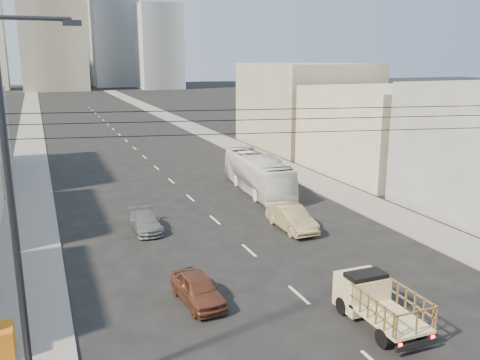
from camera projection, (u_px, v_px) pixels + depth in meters
sidewalk_left at (31, 131)px, 75.37m from camera, size 3.50×180.00×0.12m
sidewalk_right at (184, 123)px, 83.83m from camera, size 3.50×180.00×0.12m
lane_dashes at (130, 144)px, 64.27m from camera, size 0.15×104.00×0.01m
flatbed_pickup at (377, 299)px, 20.88m from camera, size 1.95×4.41×1.90m
city_bus at (258, 174)px, 41.44m from camera, size 3.36×11.01×3.02m
sedan_brown at (198, 289)px, 22.79m from camera, size 1.88×3.98×1.32m
sedan_tan at (292, 218)px, 32.44m from camera, size 1.62×4.62×1.52m
sedan_grey at (146, 222)px, 32.26m from camera, size 1.65×4.03×1.17m
streetlamp_left at (17, 215)px, 14.42m from camera, size 2.36×0.25×12.00m
overhead_wires at (407, 118)px, 15.67m from camera, size 23.01×5.02×0.72m
bldg_right_mid at (383, 131)px, 47.78m from camera, size 11.00×14.00×8.00m
bldg_right_far at (305, 105)px, 62.16m from camera, size 12.00×16.00×10.00m
midrise_ne at (114, 31)px, 185.15m from camera, size 16.00×16.00×40.00m
midrise_back at (76, 27)px, 193.89m from camera, size 18.00×18.00×44.00m
midrise_east at (159, 47)px, 172.83m from camera, size 14.00×14.00×28.00m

